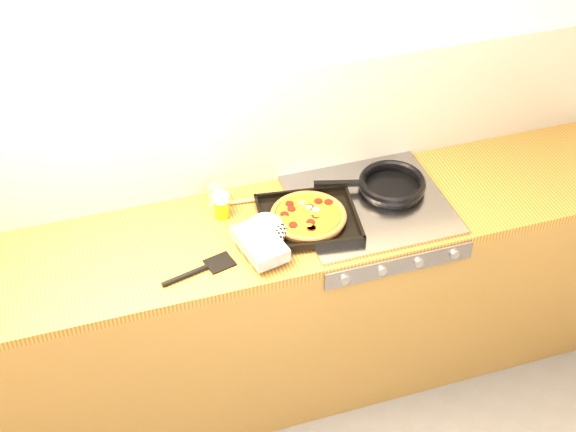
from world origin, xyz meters
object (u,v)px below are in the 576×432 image
object	(u,v)px
juice_glass	(222,205)
pizza_on_tray	(295,223)
frying_pan	(390,184)
tomato_can	(217,196)

from	to	relation	value
juice_glass	pizza_on_tray	bearing A→B (deg)	-35.29
pizza_on_tray	frying_pan	bearing A→B (deg)	14.38
frying_pan	pizza_on_tray	bearing A→B (deg)	-165.62
pizza_on_tray	frying_pan	size ratio (longest dim) A/B	1.10
juice_glass	tomato_can	bearing A→B (deg)	91.37
pizza_on_tray	juice_glass	world-z (taller)	juice_glass
pizza_on_tray	tomato_can	size ratio (longest dim) A/B	5.37
frying_pan	tomato_can	xyz separation A→B (m)	(-0.69, 0.13, 0.01)
tomato_can	frying_pan	bearing A→B (deg)	-10.60
juice_glass	frying_pan	bearing A→B (deg)	-4.81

